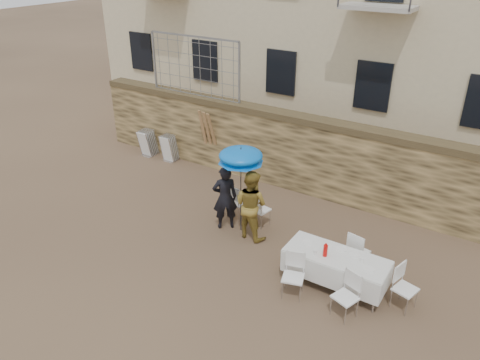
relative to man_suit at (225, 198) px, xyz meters
The scene contains 17 objects.
ground 2.28m from the man_suit, 90.40° to the right, with size 80.00×80.00×0.00m, color brown.
stone_wall 2.90m from the man_suit, 90.29° to the left, with size 13.00×0.50×2.20m, color olive.
chain_link_fence 4.74m from the man_suit, 136.25° to the left, with size 3.20×0.06×1.80m, color gray, non-canonical shape.
man_suit is the anchor object (origin of this frame).
woman_dress 0.75m from the man_suit, ahead, with size 0.85×0.66×1.76m, color gold.
umbrella 1.20m from the man_suit, 14.04° to the left, with size 1.08×1.08×2.09m.
couple_chair_left 0.66m from the man_suit, 90.00° to the left, with size 0.48×0.48×0.96m, color white, non-canonical shape.
couple_chair_right 0.96m from the man_suit, 38.16° to the left, with size 0.48×0.48×0.96m, color white, non-canonical shape.
banquet_table 3.28m from the man_suit, 11.84° to the right, with size 2.10×0.85×0.78m.
soda_bottle 3.12m from the man_suit, 15.30° to the right, with size 0.09×0.09×0.26m, color red.
table_chair_front_left 2.99m from the man_suit, 28.63° to the right, with size 0.48×0.48×0.96m, color white, non-canonical shape.
table_chair_front_right 3.98m from the man_suit, 21.00° to the right, with size 0.48×0.48×0.96m, color white, non-canonical shape.
table_chair_back 3.43m from the man_suit, ahead, with size 0.48×0.48×0.96m, color white, non-canonical shape.
table_chair_side 4.65m from the man_suit, ahead, with size 0.48×0.48×0.96m, color white, non-canonical shape.
chair_stack_left 5.36m from the man_suit, 151.73° to the left, with size 0.46×0.55×0.92m, color white, non-canonical shape.
chair_stack_right 4.58m from the man_suit, 146.38° to the left, with size 0.46×0.47×0.92m, color white, non-canonical shape.
wood_planks 3.41m from the man_suit, 130.30° to the left, with size 0.70×0.20×2.00m, color #A37749, non-canonical shape.
Camera 1 is at (5.72, -6.18, 6.46)m, focal length 35.00 mm.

